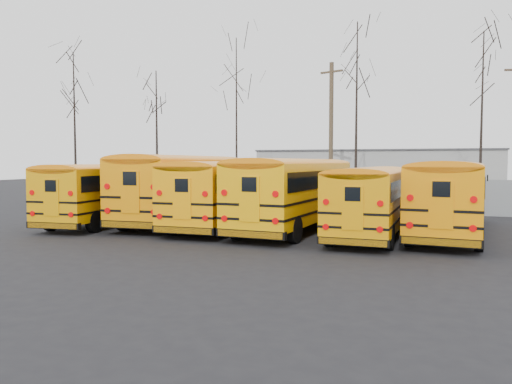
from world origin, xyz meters
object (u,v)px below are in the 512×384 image
at_px(bus_b, 186,182).
at_px(bus_f, 451,191).
at_px(bus_d, 297,187).
at_px(bus_a, 114,188).
at_px(utility_pole_left, 331,131).
at_px(bus_e, 373,195).
at_px(bus_c, 230,188).

bearing_deg(bus_b, bus_f, -6.14).
bearing_deg(bus_d, bus_a, -171.97).
bearing_deg(utility_pole_left, bus_a, -94.77).
bearing_deg(utility_pole_left, bus_b, -86.57).
bearing_deg(bus_e, bus_b, 171.50).
height_order(bus_c, bus_f, bus_f).
bearing_deg(bus_f, bus_e, -154.78).
relative_size(bus_b, bus_e, 1.19).
xyz_separation_m(bus_d, bus_e, (3.34, -0.76, -0.21)).
bearing_deg(bus_b, bus_a, -156.92).
height_order(bus_d, bus_e, bus_d).
bearing_deg(bus_e, utility_pole_left, 108.42).
bearing_deg(bus_f, bus_b, -177.78).
xyz_separation_m(bus_a, utility_pole_left, (7.53, 16.57, 3.60)).
relative_size(bus_e, utility_pole_left, 0.98).
xyz_separation_m(bus_b, utility_pole_left, (4.38, 15.04, 3.35)).
relative_size(bus_b, bus_c, 1.11).
height_order(bus_b, bus_f, bus_b).
relative_size(bus_a, bus_d, 0.92).
bearing_deg(bus_c, bus_f, 0.97).
xyz_separation_m(bus_a, bus_d, (9.06, 0.54, 0.15)).
height_order(bus_b, bus_e, bus_b).
xyz_separation_m(bus_c, bus_d, (3.17, -0.05, 0.07)).
bearing_deg(bus_c, bus_d, -1.38).
distance_m(bus_a, utility_pole_left, 18.55).
relative_size(bus_f, utility_pole_left, 1.07).
xyz_separation_m(bus_a, bus_f, (15.35, 0.83, 0.08)).
bearing_deg(bus_f, bus_d, -171.80).
bearing_deg(bus_c, bus_e, -7.60).
distance_m(bus_d, bus_f, 6.29).
distance_m(bus_b, bus_d, 5.99).
bearing_deg(bus_d, bus_e, -8.19).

